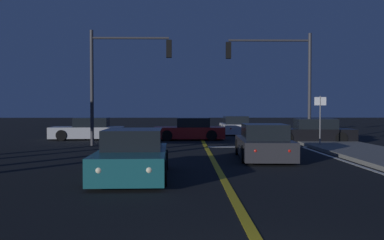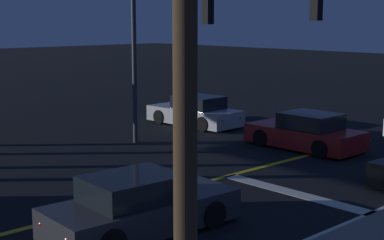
% 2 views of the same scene
% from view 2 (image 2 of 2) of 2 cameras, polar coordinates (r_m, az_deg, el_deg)
% --- Properties ---
extents(stop_bar, '(5.03, 0.50, 0.01)m').
position_cam_2_polar(stop_bar, '(16.29, 10.08, -7.07)').
color(stop_bar, silver).
rests_on(stop_bar, ground).
extents(car_lead_oncoming_charcoal, '(2.07, 4.46, 1.34)m').
position_cam_2_polar(car_lead_oncoming_charcoal, '(13.13, -5.11, -8.47)').
color(car_lead_oncoming_charcoal, '#2D2D33').
rests_on(car_lead_oncoming_charcoal, ground).
extents(car_far_approaching_silver, '(4.48, 2.12, 1.34)m').
position_cam_2_polar(car_far_approaching_silver, '(26.14, 0.33, 0.75)').
color(car_far_approaching_silver, '#B2B5BA').
rests_on(car_far_approaching_silver, ground).
extents(car_side_waiting_red, '(4.30, 2.02, 1.34)m').
position_cam_2_polar(car_side_waiting_red, '(21.82, 11.05, -1.24)').
color(car_side_waiting_red, maroon).
rests_on(car_side_waiting_red, ground).
extents(traffic_signal_far_left, '(4.20, 0.28, 5.93)m').
position_cam_2_polar(traffic_signal_far_left, '(21.04, -3.23, 7.81)').
color(traffic_signal_far_left, '#38383D').
rests_on(traffic_signal_far_left, ground).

